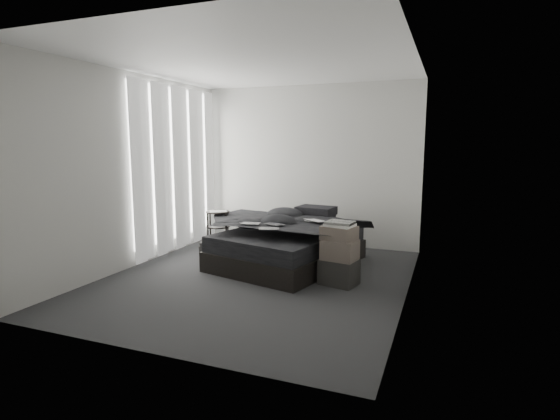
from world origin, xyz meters
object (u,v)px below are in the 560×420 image
(bed, at_px, (288,255))
(box_lower, at_px, (339,272))
(side_stand, at_px, (218,233))
(laptop, at_px, (312,216))

(bed, xyz_separation_m, box_lower, (0.88, -0.60, 0.02))
(bed, distance_m, side_stand, 1.19)
(box_lower, bearing_deg, side_stand, 160.31)
(bed, bearing_deg, side_stand, -172.65)
(bed, height_order, side_stand, side_stand)
(bed, xyz_separation_m, laptop, (0.36, -0.04, 0.58))
(laptop, xyz_separation_m, box_lower, (0.52, -0.56, -0.56))
(laptop, distance_m, box_lower, 0.94)
(bed, height_order, laptop, laptop)
(bed, bearing_deg, laptop, 7.50)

